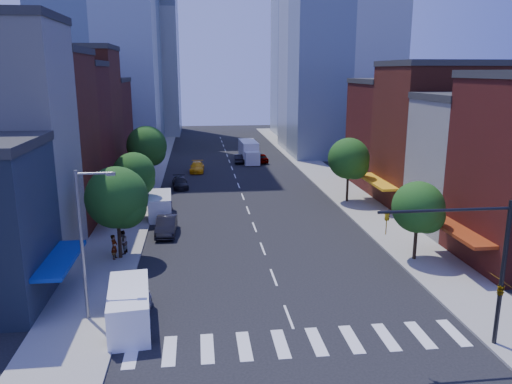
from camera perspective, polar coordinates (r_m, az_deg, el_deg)
ground at (r=31.26m, az=3.76°, el=-14.04°), size 220.00×220.00×0.00m
sidewalk_left at (r=69.10m, az=-12.68°, el=1.26°), size 5.00×120.00×0.15m
sidewalk_right at (r=70.97m, az=7.83°, el=1.79°), size 5.00×120.00×0.15m
crosswalk at (r=28.68m, az=4.89°, el=-16.78°), size 19.00×3.00×0.01m
bldg_left_2 at (r=50.64m, az=-24.97°, el=4.99°), size 12.00×9.00×16.00m
bldg_left_3 at (r=58.77m, az=-22.42°, el=5.78°), size 12.00×8.00×15.00m
bldg_left_4 at (r=66.84m, az=-20.60°, el=7.63°), size 12.00×9.00×17.00m
bldg_left_5 at (r=76.26m, az=-18.83°, el=6.90°), size 12.00×10.00×13.00m
bldg_right_1 at (r=50.40m, az=24.73°, el=2.67°), size 12.00×8.00×12.00m
bldg_right_2 at (r=57.94m, az=20.30°, el=5.86°), size 12.00×10.00×15.00m
bldg_right_3 at (r=67.05m, az=16.39°, el=6.24°), size 12.00×10.00×13.00m
tower_far_w at (r=123.58m, az=-13.48°, el=19.57°), size 18.00×18.00×56.00m
traffic_signal at (r=29.20m, az=25.42°, el=-8.51°), size 7.24×2.24×8.00m
streetlight at (r=30.37m, az=-19.00°, el=-4.82°), size 2.25×0.25×9.00m
tree_left_near at (r=39.78m, az=-15.42°, el=-0.88°), size 4.80×4.80×7.30m
tree_left_mid at (r=50.48m, az=-13.62°, el=1.86°), size 4.20×4.20×6.65m
tree_left_far at (r=64.08m, az=-12.24°, el=4.99°), size 5.00×5.00×7.75m
tree_right_near at (r=40.30m, az=18.26°, el=-1.89°), size 4.00×4.00×6.20m
tree_right_far at (r=56.56m, az=10.71°, el=3.59°), size 4.60×4.60×7.20m
parked_car_front at (r=31.83m, az=-13.35°, el=-12.54°), size 1.69×3.94×1.32m
parked_car_second at (r=46.22m, az=-10.21°, el=-3.81°), size 1.85×4.98×1.63m
parked_car_third at (r=55.80m, az=-10.97°, el=-0.89°), size 2.91×5.50×1.47m
parked_car_rear at (r=64.31m, az=-8.66°, el=1.07°), size 2.33×4.78×1.34m
cargo_van_near at (r=30.36m, az=-14.28°, el=-12.83°), size 2.84×5.84×2.40m
cargo_van_far at (r=51.66m, az=-10.88°, el=-1.57°), size 2.50×5.65×2.36m
taxi at (r=74.16m, az=-6.76°, el=2.84°), size 2.26×5.04×1.44m
traffic_car_oncoming at (r=81.23m, az=-1.95°, el=3.86°), size 1.74×4.33×1.40m
traffic_car_far at (r=81.27m, az=0.55°, el=3.91°), size 2.29×4.61×1.51m
box_truck at (r=81.87m, az=-0.81°, el=4.57°), size 2.83×8.42×3.36m
pedestrian_near at (r=40.79m, az=-15.89°, el=-6.04°), size 0.62×0.80×1.96m
pedestrian_far at (r=41.65m, az=-15.00°, el=-5.58°), size 0.93×1.09×1.95m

